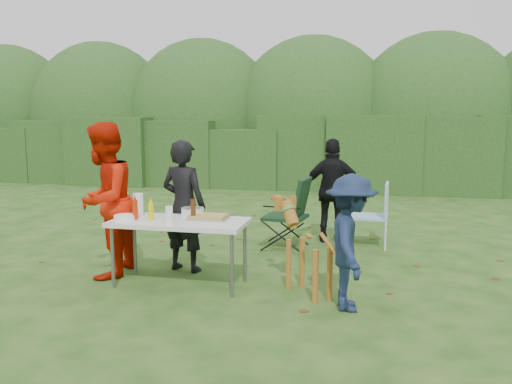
% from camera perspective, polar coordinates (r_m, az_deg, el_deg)
% --- Properties ---
extents(ground, '(80.00, 80.00, 0.00)m').
position_cam_1_polar(ground, '(6.05, -5.49, -10.23)').
color(ground, '#1E4211').
extents(hedge_row, '(22.00, 1.40, 1.70)m').
position_cam_1_polar(hedge_row, '(13.60, 5.11, 3.91)').
color(hedge_row, '#23471C').
rests_on(hedge_row, ground).
extents(shrub_backdrop, '(20.00, 2.60, 3.20)m').
position_cam_1_polar(shrub_backdrop, '(15.14, 5.97, 7.21)').
color(shrub_backdrop, '#3D6628').
rests_on(shrub_backdrop, ground).
extents(folding_table, '(1.50, 0.70, 0.74)m').
position_cam_1_polar(folding_table, '(6.09, -8.06, -3.45)').
color(folding_table, silver).
rests_on(folding_table, ground).
extents(person_cook, '(0.66, 0.51, 1.60)m').
position_cam_1_polar(person_cook, '(6.61, -7.61, -1.47)').
color(person_cook, black).
rests_on(person_cook, ground).
extents(person_red_jacket, '(0.75, 0.93, 1.82)m').
position_cam_1_polar(person_red_jacket, '(6.56, -15.67, -0.82)').
color(person_red_jacket, red).
rests_on(person_red_jacket, ground).
extents(person_black_puffy, '(0.94, 0.48, 1.54)m').
position_cam_1_polar(person_black_puffy, '(8.08, 8.09, 0.13)').
color(person_black_puffy, black).
rests_on(person_black_puffy, ground).
extents(child, '(0.60, 0.92, 1.34)m').
position_cam_1_polar(child, '(5.38, 9.93, -5.26)').
color(child, '#152342').
rests_on(child, ground).
extents(dog, '(0.98, 1.03, 0.97)m').
position_cam_1_polar(dog, '(5.77, 5.57, -6.13)').
color(dog, '#9C6421').
rests_on(dog, ground).
extents(camping_chair, '(0.73, 0.73, 1.03)m').
position_cam_1_polar(camping_chair, '(7.67, 3.11, -2.19)').
color(camping_chair, black).
rests_on(camping_chair, ground).
extents(lawn_chair, '(0.59, 0.59, 0.94)m').
position_cam_1_polar(lawn_chair, '(7.99, 11.84, -2.26)').
color(lawn_chair, '#3983BF').
rests_on(lawn_chair, ground).
extents(food_tray, '(0.45, 0.30, 0.02)m').
position_cam_1_polar(food_tray, '(6.08, -5.03, -2.79)').
color(food_tray, '#B7B7BA').
rests_on(food_tray, folding_table).
extents(focaccia_bread, '(0.40, 0.26, 0.04)m').
position_cam_1_polar(focaccia_bread, '(6.08, -5.04, -2.53)').
color(focaccia_bread, '#AF9A48').
rests_on(focaccia_bread, food_tray).
extents(mustard_bottle, '(0.06, 0.06, 0.20)m').
position_cam_1_polar(mustard_bottle, '(6.09, -10.99, -2.04)').
color(mustard_bottle, '#D5CA0C').
rests_on(mustard_bottle, folding_table).
extents(ketchup_bottle, '(0.06, 0.06, 0.22)m').
position_cam_1_polar(ketchup_bottle, '(6.18, -12.61, -1.84)').
color(ketchup_bottle, '#B52609').
rests_on(ketchup_bottle, folding_table).
extents(beer_bottle, '(0.06, 0.06, 0.24)m').
position_cam_1_polar(beer_bottle, '(6.02, -6.63, -1.87)').
color(beer_bottle, '#47230F').
rests_on(beer_bottle, folding_table).
extents(paper_towel_roll, '(0.12, 0.12, 0.26)m').
position_cam_1_polar(paper_towel_roll, '(6.40, -12.30, -1.30)').
color(paper_towel_roll, white).
rests_on(paper_towel_roll, folding_table).
extents(cup_stack, '(0.08, 0.08, 0.18)m').
position_cam_1_polar(cup_stack, '(5.93, -9.13, -2.38)').
color(cup_stack, white).
rests_on(cup_stack, folding_table).
extents(pasta_bowl, '(0.26, 0.26, 0.10)m').
position_cam_1_polar(pasta_bowl, '(6.26, -6.68, -2.12)').
color(pasta_bowl, silver).
rests_on(pasta_bowl, folding_table).
extents(plate_stack, '(0.24, 0.24, 0.05)m').
position_cam_1_polar(plate_stack, '(6.23, -13.64, -2.59)').
color(plate_stack, white).
rests_on(plate_stack, folding_table).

